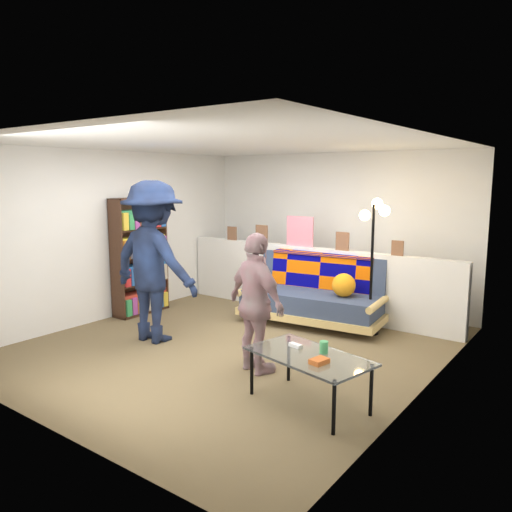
{
  "coord_description": "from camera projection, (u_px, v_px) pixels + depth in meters",
  "views": [
    {
      "loc": [
        3.63,
        -4.56,
        2.03
      ],
      "look_at": [
        0.0,
        0.4,
        1.05
      ],
      "focal_mm": 35.0,
      "sensor_mm": 36.0,
      "label": 1
    }
  ],
  "objects": [
    {
      "name": "ground",
      "position": [
        237.0,
        345.0,
        6.07
      ],
      "size": [
        5.0,
        5.0,
        0.0
      ],
      "primitive_type": "plane",
      "color": "brown",
      "rests_on": "ground"
    },
    {
      "name": "room_shell",
      "position": [
        259.0,
        206.0,
        6.18
      ],
      "size": [
        4.6,
        5.05,
        2.45
      ],
      "color": "silver",
      "rests_on": "ground"
    },
    {
      "name": "half_wall_ledge",
      "position": [
        311.0,
        281.0,
        7.43
      ],
      "size": [
        4.45,
        0.15,
        1.0
      ],
      "primitive_type": "cube",
      "color": "silver",
      "rests_on": "ground"
    },
    {
      "name": "ledge_decor",
      "position": [
        298.0,
        235.0,
        7.44
      ],
      "size": [
        2.97,
        0.02,
        0.45
      ],
      "color": "brown",
      "rests_on": "half_wall_ledge"
    },
    {
      "name": "futon_sofa",
      "position": [
        315.0,
        295.0,
        6.94
      ],
      "size": [
        2.06,
        1.15,
        0.85
      ],
      "color": "tan",
      "rests_on": "ground"
    },
    {
      "name": "bookshelf",
      "position": [
        140.0,
        260.0,
        7.41
      ],
      "size": [
        0.29,
        0.86,
        1.73
      ],
      "color": "black",
      "rests_on": "ground"
    },
    {
      "name": "coffee_table",
      "position": [
        310.0,
        358.0,
        4.42
      ],
      "size": [
        1.21,
        0.84,
        0.58
      ],
      "color": "black",
      "rests_on": "ground"
    },
    {
      "name": "floor_lamp",
      "position": [
        374.0,
        239.0,
        6.37
      ],
      "size": [
        0.41,
        0.33,
        1.76
      ],
      "color": "black",
      "rests_on": "ground"
    },
    {
      "name": "person_left",
      "position": [
        154.0,
        262.0,
        6.14
      ],
      "size": [
        1.31,
        0.78,
        1.99
      ],
      "primitive_type": "imported",
      "rotation": [
        0.0,
        0.0,
        3.17
      ],
      "color": "black",
      "rests_on": "ground"
    },
    {
      "name": "person_right",
      "position": [
        256.0,
        304.0,
        5.14
      ],
      "size": [
        0.93,
        0.62,
        1.47
      ],
      "primitive_type": "imported",
      "rotation": [
        0.0,
        0.0,
        2.82
      ],
      "color": "#C98290",
      "rests_on": "ground"
    }
  ]
}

